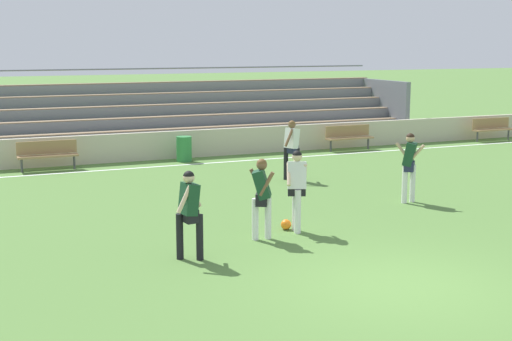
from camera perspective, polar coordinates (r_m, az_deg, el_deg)
The scene contains 14 objects.
ground_plane at distance 12.02m, azimuth 11.39°, elevation -8.88°, with size 160.00×160.00×0.00m, color #517A38.
field_line_sideline at distance 23.21m, azimuth -6.57°, elevation 0.39°, with size 44.00×0.12×0.01m, color white.
sideline_wall at distance 24.45m, azimuth -7.53°, elevation 1.96°, with size 48.00×0.16×0.93m, color beige.
bleacher_stand at distance 26.97m, azimuth -9.41°, elevation 4.32°, with size 21.52×3.77×2.89m.
bench_centre_sideline at distance 30.38m, azimuth 18.06°, elevation 3.26°, with size 1.80×0.40×0.90m.
bench_far_right at distance 26.52m, azimuth 7.30°, elevation 2.76°, with size 1.80×0.40×0.90m.
bench_far_left at distance 23.04m, azimuth -16.06°, elevation 1.36°, with size 1.80×0.40×0.90m.
trash_bin at distance 23.95m, azimuth -5.67°, elevation 1.70°, with size 0.50×0.50×0.83m, color #2D7F3D.
player_white_deep_cover at distance 14.83m, azimuth 3.22°, elevation -1.04°, with size 0.61×0.43×1.70m.
player_dark_challenging at distance 14.26m, azimuth 0.45°, elevation -1.69°, with size 0.51×0.61×1.62m.
player_dark_dropping_back at distance 17.95m, azimuth 11.97°, elevation 0.71°, with size 0.49×0.68×1.71m.
player_dark_on_ball at distance 12.98m, azimuth -5.27°, elevation -2.90°, with size 0.59×0.44×1.62m.
player_white_pressing_high at distance 20.51m, azimuth 2.83°, elevation 2.05°, with size 0.65×0.45×1.70m.
soccer_ball at distance 15.19m, azimuth 2.37°, elevation -4.26°, with size 0.22×0.22×0.22m, color orange.
Camera 1 is at (-6.57, -9.30, 3.85)m, focal length 50.92 mm.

